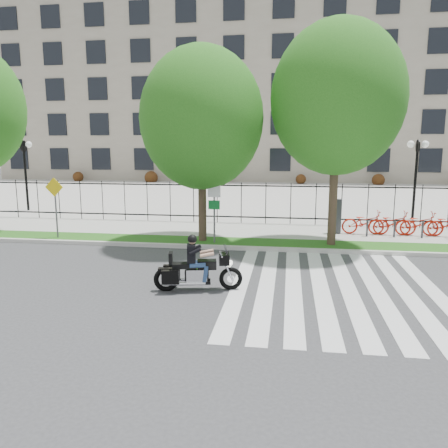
# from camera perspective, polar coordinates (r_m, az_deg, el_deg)

# --- Properties ---
(ground) EXTENTS (120.00, 120.00, 0.00)m
(ground) POSITION_cam_1_polar(r_m,az_deg,el_deg) (13.07, -7.53, -7.28)
(ground) COLOR #363638
(ground) RESTS_ON ground
(curb) EXTENTS (60.00, 0.20, 0.15)m
(curb) POSITION_cam_1_polar(r_m,az_deg,el_deg) (16.89, -3.71, -2.96)
(curb) COLOR #BBB9B0
(curb) RESTS_ON ground
(grass_verge) EXTENTS (60.00, 1.50, 0.15)m
(grass_verge) POSITION_cam_1_polar(r_m,az_deg,el_deg) (17.70, -3.13, -2.34)
(grass_verge) COLOR #255415
(grass_verge) RESTS_ON ground
(sidewalk) EXTENTS (60.00, 3.50, 0.15)m
(sidewalk) POSITION_cam_1_polar(r_m,az_deg,el_deg) (20.10, -1.70, -0.83)
(sidewalk) COLOR #A9A79E
(sidewalk) RESTS_ON ground
(plaza) EXTENTS (80.00, 34.00, 0.10)m
(plaza) POSITION_cam_1_polar(r_m,az_deg,el_deg) (37.34, 3.08, 4.19)
(plaza) COLOR #A9A79E
(plaza) RESTS_ON ground
(crosswalk_stripes) EXTENTS (5.70, 8.00, 0.01)m
(crosswalk_stripes) POSITION_cam_1_polar(r_m,az_deg,el_deg) (12.66, 14.20, -8.06)
(crosswalk_stripes) COLOR silver
(crosswalk_stripes) RESTS_ON ground
(iron_fence) EXTENTS (30.00, 0.06, 2.00)m
(iron_fence) POSITION_cam_1_polar(r_m,az_deg,el_deg) (21.64, -0.89, 2.84)
(iron_fence) COLOR black
(iron_fence) RESTS_ON sidewalk
(office_building) EXTENTS (60.00, 21.90, 20.15)m
(office_building) POSITION_cam_1_polar(r_m,az_deg,el_deg) (57.33, 5.16, 16.15)
(office_building) COLOR gray
(office_building) RESTS_ON ground
(lamp_post_left) EXTENTS (1.06, 0.70, 4.25)m
(lamp_post_left) POSITION_cam_1_polar(r_m,az_deg,el_deg) (28.56, -24.62, 7.83)
(lamp_post_left) COLOR black
(lamp_post_left) RESTS_ON ground
(lamp_post_right) EXTENTS (1.06, 0.70, 4.25)m
(lamp_post_right) POSITION_cam_1_polar(r_m,az_deg,el_deg) (24.85, 23.88, 7.68)
(lamp_post_right) COLOR black
(lamp_post_right) RESTS_ON ground
(street_tree_1) EXTENTS (4.77, 4.77, 7.55)m
(street_tree_1) POSITION_cam_1_polar(r_m,az_deg,el_deg) (17.30, -2.94, 13.59)
(street_tree_1) COLOR #3A271F
(street_tree_1) RESTS_ON grass_verge
(street_tree_2) EXTENTS (4.88, 4.88, 8.27)m
(street_tree_2) POSITION_cam_1_polar(r_m,az_deg,el_deg) (17.10, 14.59, 15.57)
(street_tree_2) COLOR #3A271F
(street_tree_2) RESTS_ON grass_verge
(bike_share_station) EXTENTS (7.86, 0.88, 1.50)m
(bike_share_station) POSITION_cam_1_polar(r_m,az_deg,el_deg) (20.34, 25.47, 0.01)
(bike_share_station) COLOR #2D2D33
(bike_share_station) RESTS_ON sidewalk
(sign_pole_regulatory) EXTENTS (0.50, 0.09, 2.50)m
(sign_pole_regulatory) POSITION_cam_1_polar(r_m,az_deg,el_deg) (16.94, -1.29, 2.82)
(sign_pole_regulatory) COLOR #59595B
(sign_pole_regulatory) RESTS_ON grass_verge
(sign_pole_warning) EXTENTS (0.78, 0.09, 2.49)m
(sign_pole_warning) POSITION_cam_1_polar(r_m,az_deg,el_deg) (19.20, -21.19, 3.01)
(sign_pole_warning) COLOR #59595B
(sign_pole_warning) RESTS_ON grass_verge
(motorcycle_rider) EXTENTS (2.41, 0.95, 1.87)m
(motorcycle_rider) POSITION_cam_1_polar(r_m,az_deg,el_deg) (11.93, -3.47, -5.78)
(motorcycle_rider) COLOR black
(motorcycle_rider) RESTS_ON ground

